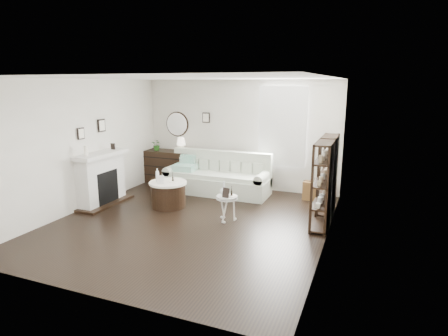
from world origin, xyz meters
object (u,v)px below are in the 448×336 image
at_px(sofa, 218,179).
at_px(dresser, 169,167).
at_px(drum_table, 168,194).
at_px(pedestal_table, 227,198).

height_order(sofa, dresser, sofa).
height_order(sofa, drum_table, sofa).
bearing_deg(drum_table, pedestal_table, -12.49).
height_order(dresser, pedestal_table, dresser).
bearing_deg(pedestal_table, sofa, 118.02).
relative_size(dresser, pedestal_table, 2.58).
bearing_deg(dresser, drum_table, -60.81).
xyz_separation_m(sofa, drum_table, (-0.56, -1.41, -0.05)).
distance_m(drum_table, pedestal_table, 1.53).
relative_size(sofa, pedestal_table, 5.08).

